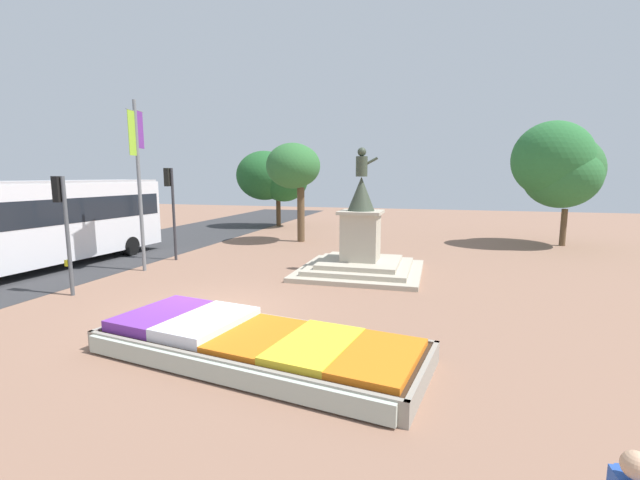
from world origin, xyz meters
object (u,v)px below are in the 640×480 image
Objects in this scene: flower_planter at (252,344)px; banner_pole at (139,177)px; city_bus at (34,220)px; traffic_light_mid_block at (63,214)px; traffic_light_far_corner at (171,197)px; statue_monument at (360,249)px.

banner_pole is (-7.60, 6.42, 3.46)m from flower_planter.
banner_pole is 4.59m from city_bus.
city_bus is at bearing -164.84° from banner_pole.
traffic_light_mid_block is 4.91m from city_bus.
flower_planter is 0.62× the size of city_bus.
traffic_light_mid_block is 5.94m from traffic_light_far_corner.
flower_planter is 1.96× the size of traffic_light_mid_block.
statue_monument reaches higher than traffic_light_mid_block.
statue_monument is 0.40× the size of city_bus.
banner_pole is (0.17, -2.26, 0.88)m from traffic_light_far_corner.
traffic_light_far_corner reaches higher than traffic_light_mid_block.
traffic_light_mid_block is 0.92× the size of traffic_light_far_corner.
banner_pole is (-8.43, -1.94, 2.80)m from statue_monument.
traffic_light_mid_block is at bearing -87.96° from traffic_light_far_corner.
flower_planter is 8.38m from traffic_light_mid_block.
flower_planter is at bearing -24.36° from city_bus.
banner_pole is at bearing 139.81° from flower_planter.
statue_monument is 1.18× the size of traffic_light_far_corner.
statue_monument is at bearing 13.71° from city_bus.
banner_pole reaches higher than city_bus.
banner_pole reaches higher than traffic_light_far_corner.
city_bus is (-3.95, -3.38, -0.81)m from traffic_light_far_corner.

